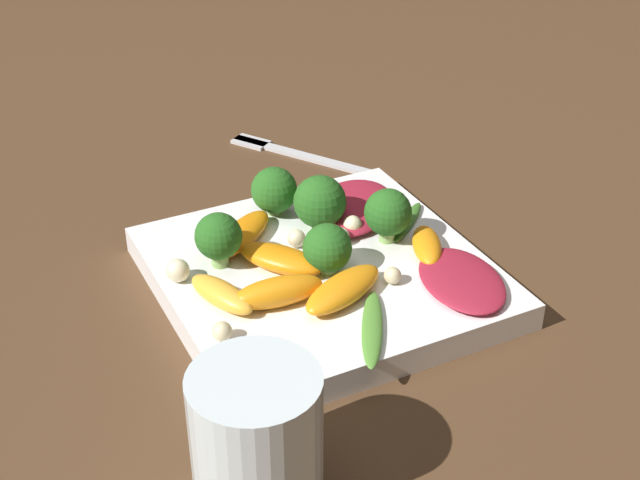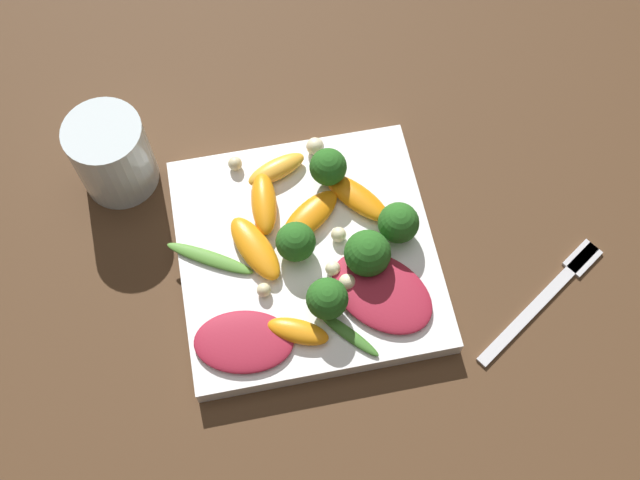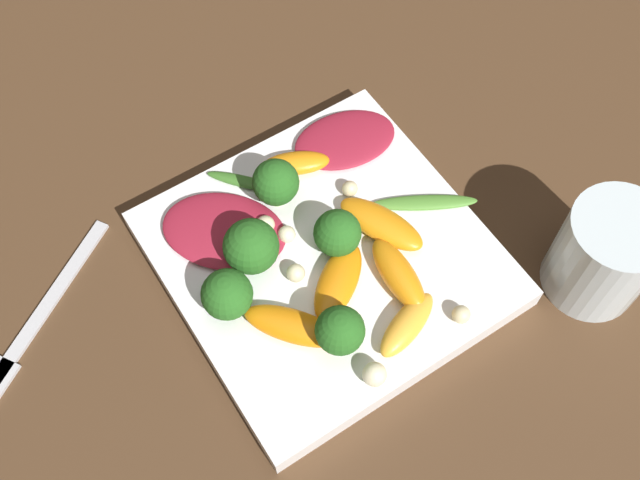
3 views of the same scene
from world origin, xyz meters
name	(u,v)px [view 1 (image 1 of 3)]	position (x,y,z in m)	size (l,w,h in m)	color
ground_plane	(321,287)	(0.00, 0.00, 0.00)	(2.40, 2.40, 0.00)	#4C331E
plate	(321,276)	(0.00, 0.00, 0.01)	(0.24, 0.24, 0.02)	white
drinking_glass	(257,437)	(0.17, -0.13, 0.04)	(0.08, 0.08, 0.09)	silver
fork	(289,151)	(-0.23, 0.08, 0.00)	(0.15, 0.11, 0.01)	silver
radicchio_leaf_0	(351,207)	(-0.06, 0.06, 0.03)	(0.12, 0.12, 0.01)	maroon
radicchio_leaf_1	(462,280)	(0.07, 0.08, 0.03)	(0.10, 0.08, 0.01)	maroon
orange_segment_0	(343,289)	(0.05, -0.01, 0.03)	(0.06, 0.08, 0.02)	orange
orange_segment_1	(427,245)	(0.02, 0.08, 0.03)	(0.06, 0.05, 0.01)	orange
orange_segment_2	(281,259)	(-0.01, -0.03, 0.03)	(0.07, 0.07, 0.02)	orange
orange_segment_3	(278,292)	(0.03, -0.05, 0.03)	(0.03, 0.07, 0.02)	orange
orange_segment_4	(222,294)	(0.01, -0.09, 0.03)	(0.07, 0.04, 0.02)	#FCAD33
orange_segment_5	(242,234)	(-0.06, -0.04, 0.03)	(0.07, 0.08, 0.02)	orange
broccoli_floret_0	(323,250)	(0.01, 0.00, 0.04)	(0.04, 0.04, 0.04)	#7A9E51
broccoli_floret_1	(218,237)	(-0.03, -0.07, 0.05)	(0.04, 0.04, 0.04)	#84AD5B
broccoli_floret_2	(270,192)	(-0.09, 0.00, 0.04)	(0.04, 0.04, 0.04)	#7A9E51
broccoli_floret_3	(320,202)	(-0.05, 0.03, 0.04)	(0.04, 0.04, 0.04)	#84AD5B
broccoli_floret_4	(388,213)	(-0.01, 0.06, 0.05)	(0.04, 0.04, 0.05)	#84AD5B
arugula_sprig_0	(372,328)	(0.09, -0.01, 0.03)	(0.08, 0.06, 0.01)	#518E33
arugula_sprig_1	(407,222)	(-0.02, 0.09, 0.02)	(0.05, 0.06, 0.01)	#3D7528
macadamia_nut_0	(393,276)	(0.05, 0.04, 0.03)	(0.01, 0.01, 0.01)	beige
macadamia_nut_1	(296,238)	(-0.03, -0.01, 0.03)	(0.01, 0.01, 0.01)	beige
macadamia_nut_2	(222,331)	(0.05, -0.10, 0.03)	(0.01, 0.01, 0.01)	beige
macadamia_nut_3	(178,271)	(-0.03, -0.11, 0.03)	(0.02, 0.02, 0.02)	beige
macadamia_nut_4	(352,225)	(-0.03, 0.04, 0.03)	(0.02, 0.02, 0.02)	beige
macadamia_nut_5	(340,236)	(-0.02, 0.03, 0.03)	(0.01, 0.01, 0.01)	beige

